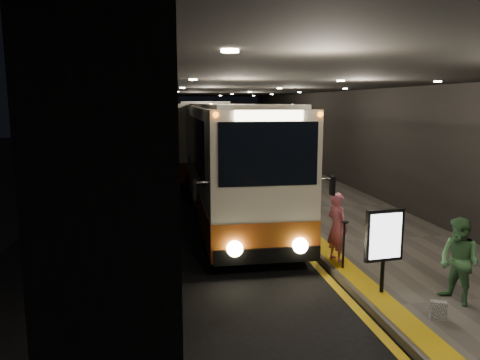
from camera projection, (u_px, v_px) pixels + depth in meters
ground at (217, 264)px, 11.33m from camera, size 90.00×90.00×0.00m
lane_line_white at (148, 217)px, 15.91m from camera, size 0.12×50.00×0.01m
kerb_stripe_yellow at (267, 213)px, 16.56m from camera, size 0.18×50.00×0.01m
sidewalk at (331, 209)px, 16.93m from camera, size 4.50×50.00×0.15m
tactile_strip at (281, 208)px, 16.62m from camera, size 0.50×50.00×0.01m
terminal_wall at (394, 127)px, 16.81m from camera, size 0.10×50.00×6.00m
support_columns at (154, 157)px, 14.62m from camera, size 0.80×24.80×4.40m
canopy at (272, 81)px, 15.84m from camera, size 9.00×50.00×0.40m
coach_main at (230, 165)px, 15.81m from camera, size 2.51×11.97×3.72m
coach_second at (202, 140)px, 26.05m from camera, size 3.11×12.24×3.81m
passenger_boarding at (337, 227)px, 11.02m from camera, size 0.58×0.70×1.64m
passenger_waiting_green at (459, 261)px, 8.67m from camera, size 0.70×0.90×1.63m
bag_polka at (438, 310)px, 8.10m from camera, size 0.29×0.20×0.32m
info_sign at (384, 237)px, 9.07m from camera, size 0.80×0.20×1.69m
stanchion_post at (344, 245)px, 10.51m from camera, size 0.05×0.05×1.09m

